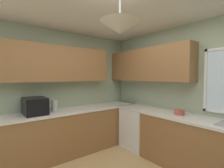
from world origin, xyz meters
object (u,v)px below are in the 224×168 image
at_px(microwave, 35,106).
at_px(bowl, 179,112).
at_px(dishwasher, 138,128).
at_px(kettle, 55,106).

distance_m(microwave, bowl, 2.53).
xyz_separation_m(microwave, bowl, (1.59, 1.97, -0.10)).
height_order(dishwasher, microwave, microwave).
distance_m(kettle, bowl, 2.26).
relative_size(dishwasher, kettle, 3.76).
relative_size(kettle, bowl, 1.36).
xyz_separation_m(dishwasher, kettle, (-0.64, -1.60, 0.58)).
relative_size(dishwasher, bowl, 5.13).
xyz_separation_m(dishwasher, bowl, (0.93, 0.03, 0.51)).
xyz_separation_m(microwave, kettle, (0.02, 0.34, -0.03)).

